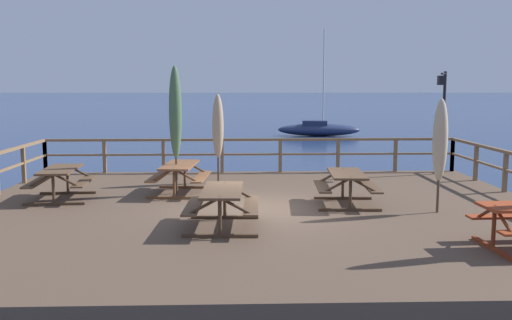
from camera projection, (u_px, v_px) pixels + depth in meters
The scene contains 12 objects.
ground_plane at pixel (257, 247), 12.83m from camera, with size 600.00×600.00×0.00m, color navy.
wooden_deck at pixel (257, 228), 12.77m from camera, with size 13.37×11.20×0.89m, color brown.
railing_waterside_far at pixel (251, 149), 18.02m from camera, with size 13.17×0.10×1.09m.
picnic_table_front_right at pixel (222, 200), 10.95m from camera, with size 1.47×1.89×0.78m.
picnic_table_front_left at pixel (347, 182), 13.04m from camera, with size 1.50×1.77×0.78m.
picnic_table_back_left at pixel (180, 172), 14.46m from camera, with size 1.55×1.94×0.78m.
picnic_table_back_right at pixel (61, 177), 13.69m from camera, with size 1.50×1.81×0.78m.
patio_umbrella_tall_back_right at pixel (440, 141), 12.14m from camera, with size 0.32×0.32×2.49m.
patio_umbrella_tall_back_left at pixel (218, 127), 15.97m from camera, with size 0.32×0.32×2.53m.
patio_umbrella_short_front at pixel (175, 113), 14.20m from camera, with size 0.32×0.32×3.26m.
lamp_post_hooked at pixel (443, 107), 17.32m from camera, with size 0.43×0.62×3.20m.
sailboat_distant at pixel (318, 129), 41.33m from camera, with size 6.16×2.39×7.72m.
Camera 1 is at (-0.45, -12.45, 3.64)m, focal length 39.53 mm.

